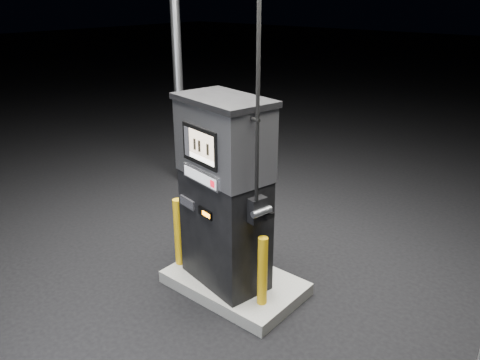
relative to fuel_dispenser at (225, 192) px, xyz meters
The scene contains 5 objects.
ground 1.28m from the fuel_dispenser, 50.36° to the left, with size 80.00×80.00×0.00m, color black.
pump_island 1.20m from the fuel_dispenser, 50.36° to the left, with size 1.60×1.00×0.15m, color slate.
fuel_dispenser is the anchor object (origin of this frame).
bollard_left 0.97m from the fuel_dispenser, behind, with size 0.12×0.12×0.88m, color #D19C0B.
bollard_right 0.95m from the fuel_dispenser, ahead, with size 0.11×0.11×0.81m, color #D19C0B.
Camera 1 is at (3.12, -3.62, 3.34)m, focal length 35.00 mm.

